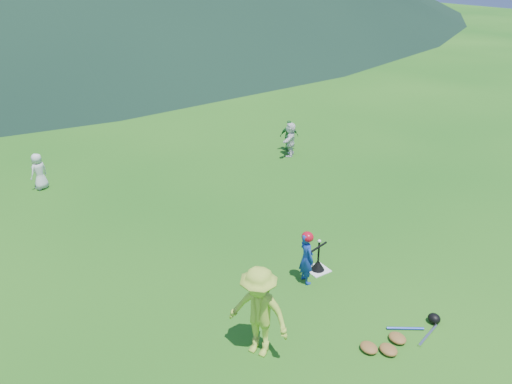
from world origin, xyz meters
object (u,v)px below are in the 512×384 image
home_plate (318,270)px  adult_coach (259,312)px  fielder_d (290,139)px  fielder_c (289,136)px  batter_child (307,258)px  equipment_pile (398,338)px  batting_tee (318,265)px  fielder_a (39,171)px

home_plate → adult_coach: adult_coach is taller
fielder_d → fielder_c: bearing=-164.3°
batter_child → adult_coach: bearing=129.9°
batter_child → equipment_pile: 2.41m
fielder_d → equipment_pile: 9.33m
adult_coach → equipment_pile: 2.62m
home_plate → batting_tee: 0.12m
batter_child → fielder_c: batter_child is taller
fielder_d → equipment_pile: size_ratio=0.65×
fielder_a → fielder_d: size_ratio=0.93×
batter_child → batting_tee: 0.69m
batter_child → adult_coach: (-1.96, -1.21, 0.27)m
adult_coach → batting_tee: (2.45, 1.39, -0.72)m
batting_tee → fielder_c: bearing=58.8°
home_plate → fielder_a: (-4.17, 7.74, 0.54)m
adult_coach → equipment_pile: size_ratio=0.95×
home_plate → fielder_d: size_ratio=0.38×
adult_coach → batting_tee: bearing=91.5°
adult_coach → fielder_d: adult_coach is taller
fielder_d → batting_tee: (-3.63, -5.97, -0.46)m
adult_coach → fielder_c: adult_coach is taller
fielder_a → fielder_c: size_ratio=1.00×
fielder_d → batting_tee: bearing=15.3°
equipment_pile → batting_tee: bearing=85.2°
home_plate → adult_coach: bearing=-150.3°
home_plate → fielder_c: fielder_c is taller
batter_child → batting_tee: (0.48, 0.18, -0.45)m
adult_coach → fielder_d: bearing=112.3°
equipment_pile → fielder_d: bearing=65.7°
fielder_a → home_plate: bearing=90.6°
fielder_c → home_plate: bearing=87.2°
adult_coach → fielder_d: (6.07, 7.36, -0.27)m
adult_coach → fielder_d: 9.55m
batting_tee → batter_child: bearing=-159.0°
batter_child → fielder_d: 7.40m
batting_tee → equipment_pile: batting_tee is taller
fielder_c → equipment_pile: fielder_c is taller
home_plate → equipment_pile: 2.53m
fielder_c → fielder_d: bearing=87.6°
fielder_c → fielder_d: 0.49m
fielder_a → equipment_pile: fielder_a is taller
fielder_c → equipment_pile: 9.81m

